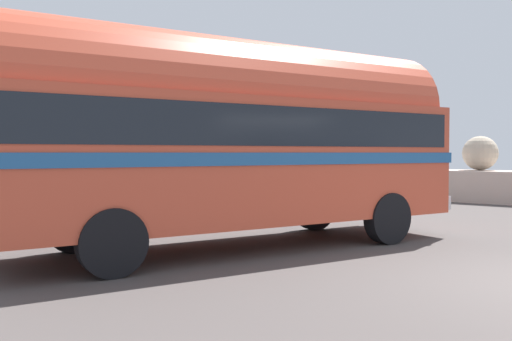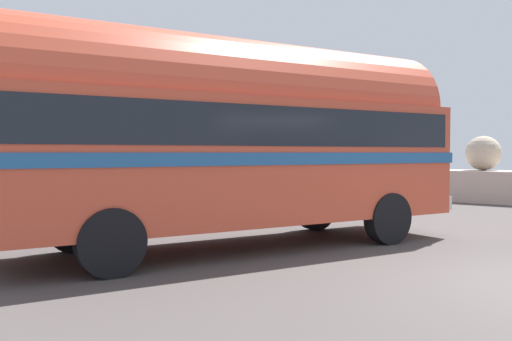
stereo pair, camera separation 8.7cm
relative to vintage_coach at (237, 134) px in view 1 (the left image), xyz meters
name	(u,v)px [view 1 (the left image)]	position (x,y,z in m)	size (l,w,h in m)	color
vintage_coach	(237,134)	(0.00, 0.00, 0.00)	(5.05, 8.90, 3.70)	black
second_coach	(97,139)	(-5.15, 0.61, 0.00)	(4.01, 8.88, 3.70)	black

